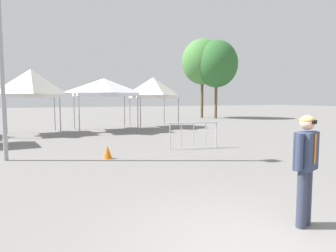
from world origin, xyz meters
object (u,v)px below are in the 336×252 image
Objects in this scene: canopy_tent_behind_left at (31,83)px; tree_behind_tents_left at (216,64)px; crowd_barrier_by_lift at (194,130)px; person_foreground at (306,163)px; traffic_cone_lot_center at (107,152)px; canopy_tent_left_of_center at (153,88)px; tree_behind_tents_center at (202,62)px; canopy_tent_behind_center at (104,87)px.

tree_behind_tents_left reaches higher than canopy_tent_behind_left.
canopy_tent_behind_left is at bearing 126.51° from crowd_barrier_by_lift.
traffic_cone_lot_center is at bearing 103.68° from person_foreground.
canopy_tent_left_of_center is at bearing 8.03° from canopy_tent_behind_left.
canopy_tent_behind_left reaches higher than person_foreground.
tree_behind_tents_left is 22.61m from traffic_cone_lot_center.
tree_behind_tents_left is at bearing -54.13° from tree_behind_tents_center.
traffic_cone_lot_center is (-14.94, -16.13, -5.28)m from tree_behind_tents_left.
crowd_barrier_by_lift is at bearing 74.26° from person_foreground.
tree_behind_tents_left reaches higher than canopy_tent_left_of_center.
person_foreground is (-3.91, -16.46, -1.75)m from canopy_tent_left_of_center.
person_foreground is at bearing -120.26° from tree_behind_tents_left.
tree_behind_tents_left is (9.40, 6.35, 2.73)m from canopy_tent_left_of_center.
person_foreground is at bearing -105.74° from crowd_barrier_by_lift.
tree_behind_tents_left is at bearing 23.42° from canopy_tent_behind_left.
tree_behind_tents_center reaches higher than canopy_tent_behind_left.
tree_behind_tents_center is (12.41, 24.06, 4.79)m from person_foreground.
person_foreground reaches higher than crowd_barrier_by_lift.
canopy_tent_left_of_center is (7.82, 1.10, -0.09)m from canopy_tent_behind_left.
tree_behind_tents_center is 3.94× the size of crowd_barrier_by_lift.
tree_behind_tents_center is (8.50, 7.60, 3.03)m from canopy_tent_left_of_center.
canopy_tent_left_of_center is 0.44× the size of tree_behind_tents_left.
canopy_tent_behind_left reaches higher than crowd_barrier_by_lift.
tree_behind_tents_center reaches higher than crowd_barrier_by_lift.
canopy_tent_behind_left reaches higher than canopy_tent_behind_center.
traffic_cone_lot_center is at bearing -132.80° from tree_behind_tents_left.
crowd_barrier_by_lift is (-10.35, -16.76, -5.07)m from tree_behind_tents_center.
canopy_tent_behind_left is 1.00× the size of canopy_tent_behind_center.
person_foreground is 27.49m from tree_behind_tents_center.
canopy_tent_behind_center is at bearing 78.11° from traffic_cone_lot_center.
canopy_tent_behind_center is 2.07× the size of person_foreground.
canopy_tent_behind_left is 18.95m from tree_behind_tents_left.
crowd_barrier_by_lift is at bearing -125.96° from tree_behind_tents_left.
canopy_tent_behind_left reaches higher than traffic_cone_lot_center.
traffic_cone_lot_center is (2.28, -8.68, -2.65)m from canopy_tent_behind_left.
person_foreground is 0.22× the size of tree_behind_tents_center.
canopy_tent_behind_center is 15.22m from tree_behind_tents_center.
canopy_tent_left_of_center is 11.80m from tree_behind_tents_center.
canopy_tent_behind_center is at bearing -165.07° from canopy_tent_left_of_center.
canopy_tent_behind_center is 0.45× the size of tree_behind_tents_center.
canopy_tent_left_of_center is 1.97× the size of person_foreground.
tree_behind_tents_center is at bearing 41.82° from canopy_tent_left_of_center.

